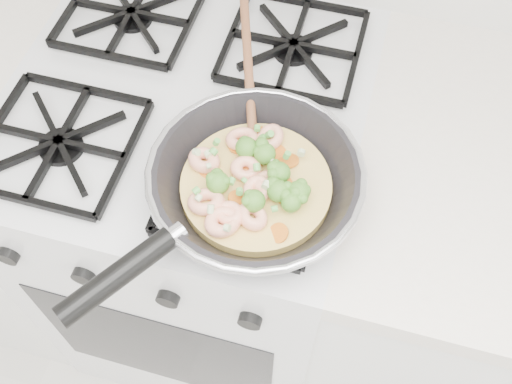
# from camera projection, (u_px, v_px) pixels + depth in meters

# --- Properties ---
(stove) EXTENTS (0.60, 0.60, 0.92)m
(stove) POSITION_uv_depth(u_px,v_px,m) (204.00, 225.00, 1.36)
(stove) COLOR silver
(stove) RESTS_ON ground
(skillet) EXTENTS (0.34, 0.60, 0.10)m
(skillet) POSITION_uv_depth(u_px,v_px,m) (253.00, 183.00, 0.83)
(skillet) COLOR black
(skillet) RESTS_ON stove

